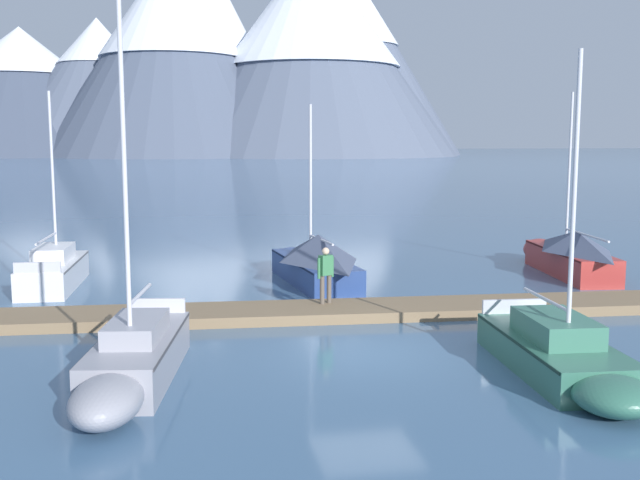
% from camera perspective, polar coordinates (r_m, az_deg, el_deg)
% --- Properties ---
extents(ground_plane, '(700.00, 700.00, 0.00)m').
position_cam_1_polar(ground_plane, '(18.42, 3.56, -8.67)').
color(ground_plane, '#426689').
extents(mountain_west_summit, '(94.94, 94.94, 39.92)m').
position_cam_1_polar(mountain_west_summit, '(258.96, -21.75, 10.61)').
color(mountain_west_summit, '#424C60').
rests_on(mountain_west_summit, ground).
extents(mountain_central_massif, '(70.20, 70.20, 42.08)m').
position_cam_1_polar(mountain_central_massif, '(247.27, -16.48, 11.22)').
color(mountain_central_massif, slate).
rests_on(mountain_central_massif, ground).
extents(mountain_shoulder_ridge, '(77.96, 77.96, 59.99)m').
position_cam_1_polar(mountain_shoulder_ridge, '(233.35, -11.22, 14.16)').
color(mountain_shoulder_ridge, '#4C566B').
rests_on(mountain_shoulder_ridge, ground).
extents(mountain_east_summit, '(62.75, 62.75, 64.90)m').
position_cam_1_polar(mountain_east_summit, '(259.39, -8.46, 14.23)').
color(mountain_east_summit, '#4C566B').
rests_on(mountain_east_summit, ground).
extents(mountain_rear_spur, '(89.08, 89.08, 62.82)m').
position_cam_1_polar(mountain_rear_spur, '(235.42, -0.61, 14.69)').
color(mountain_rear_spur, slate).
rests_on(mountain_rear_spur, ground).
extents(mountain_north_horn, '(69.46, 69.46, 57.51)m').
position_cam_1_polar(mountain_north_horn, '(245.90, 2.48, 13.49)').
color(mountain_north_horn, slate).
rests_on(mountain_north_horn, ground).
extents(dock, '(23.65, 3.64, 0.30)m').
position_cam_1_polar(dock, '(22.15, 0.98, -5.45)').
color(dock, '#846B4C').
rests_on(dock, ground).
extents(sailboat_nearest_berth, '(1.87, 6.24, 6.83)m').
position_cam_1_polar(sailboat_nearest_berth, '(28.39, -19.39, -2.05)').
color(sailboat_nearest_berth, silver).
rests_on(sailboat_nearest_berth, ground).
extents(sailboat_second_berth, '(2.41, 6.37, 8.37)m').
position_cam_1_polar(sailboat_second_berth, '(16.41, -14.12, -8.89)').
color(sailboat_second_berth, '#93939E').
rests_on(sailboat_second_berth, ground).
extents(sailboat_mid_dock_port, '(2.55, 6.95, 6.41)m').
position_cam_1_polar(sailboat_mid_dock_port, '(27.08, -0.48, -1.48)').
color(sailboat_mid_dock_port, navy).
rests_on(sailboat_mid_dock_port, ground).
extents(sailboat_mid_dock_starboard, '(2.25, 6.21, 7.01)m').
position_cam_1_polar(sailboat_mid_dock_starboard, '(17.38, 17.95, -8.29)').
color(sailboat_mid_dock_starboard, '#336B56').
rests_on(sailboat_mid_dock_starboard, ground).
extents(sailboat_far_berth, '(2.42, 7.35, 6.93)m').
position_cam_1_polar(sailboat_far_berth, '(30.41, 18.34, -0.92)').
color(sailboat_far_berth, '#B2332D').
rests_on(sailboat_far_berth, ground).
extents(person_on_dock, '(0.54, 0.37, 1.69)m').
position_cam_1_polar(person_on_dock, '(22.30, 0.43, -2.43)').
color(person_on_dock, brown).
rests_on(person_on_dock, dock).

